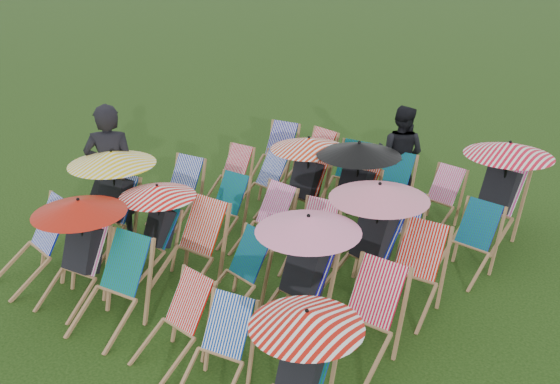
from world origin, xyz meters
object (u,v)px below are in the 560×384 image
Objects in this scene: deckchair_0 at (31,244)px; person_rear at (401,154)px; deckchair_29 at (497,190)px; person_left at (111,172)px; deckchair_5 at (296,369)px.

deckchair_0 is 0.64× the size of person_rear.
person_left is at bearing -136.01° from deckchair_29.
person_left is (-4.29, -3.24, 0.22)m from deckchair_29.
person_rear is at bearing 172.83° from deckchair_29.
deckchair_29 is 0.73× the size of person_left.
deckchair_0 is at bearing 57.48° from person_left.
deckchair_5 is 5.44m from person_rear.
person_left is at bearing 157.88° from deckchair_5.
deckchair_0 is at bearing 176.41° from deckchair_5.
deckchair_0 is 4.10m from deckchair_5.
person_left reaches higher than deckchair_5.
deckchair_0 is 5.64m from person_rear.
person_left reaches higher than deckchair_29.
deckchair_29 is 0.90× the size of person_rear.
person_left is (-4.34, 1.46, 0.36)m from deckchair_5.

